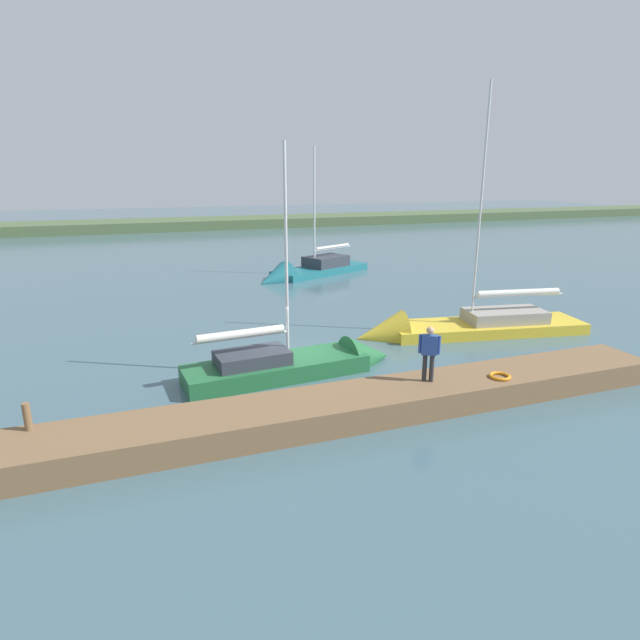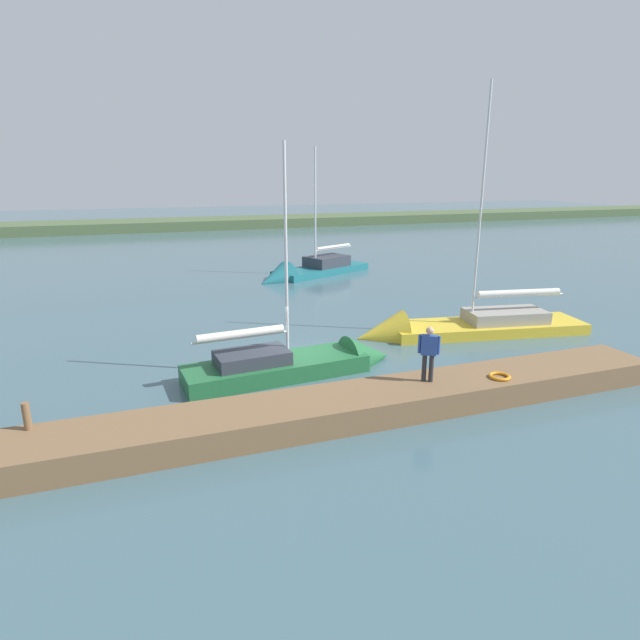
{
  "view_description": "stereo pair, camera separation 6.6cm",
  "coord_description": "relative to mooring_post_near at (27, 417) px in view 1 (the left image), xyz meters",
  "views": [
    {
      "loc": [
        5.3,
        17.44,
        6.83
      ],
      "look_at": [
        -1.13,
        -0.44,
        1.45
      ],
      "focal_mm": 28.94,
      "sensor_mm": 36.0,
      "label": 1
    },
    {
      "loc": [
        5.23,
        17.46,
        6.83
      ],
      "look_at": [
        -1.13,
        -0.44,
        1.45
      ],
      "focal_mm": 28.94,
      "sensor_mm": 36.0,
      "label": 2
    }
  ],
  "objects": [
    {
      "name": "ground_plane",
      "position": [
        -8.16,
        -4.19,
        -1.11
      ],
      "size": [
        200.0,
        200.0,
        0.0
      ],
      "primitive_type": "plane",
      "color": "#42606B"
    },
    {
      "name": "person_on_dock",
      "position": [
        -10.9,
        0.6,
        0.64
      ],
      "size": [
        0.56,
        0.44,
        1.73
      ],
      "rotation": [
        0.0,
        0.0,
        0.98
      ],
      "color": "#28282D",
      "rests_on": "dock_pier"
    },
    {
      "name": "sailboat_inner_slip",
      "position": [
        -13.75,
        -20.27,
        -0.95
      ],
      "size": [
        9.34,
        6.07,
        9.83
      ],
      "rotation": [
        0.0,
        0.0,
        0.43
      ],
      "color": "#1E6B75",
      "rests_on": "ground_plane"
    },
    {
      "name": "far_shoreline",
      "position": [
        -8.16,
        -56.81,
        -1.11
      ],
      "size": [
        180.0,
        8.0,
        2.4
      ],
      "primitive_type": "cube",
      "color": "#4C603D",
      "rests_on": "ground_plane"
    },
    {
      "name": "life_ring_buoy",
      "position": [
        -13.16,
        1.13,
        -0.31
      ],
      "size": [
        0.66,
        0.66,
        0.1
      ],
      "primitive_type": "torus",
      "color": "orange",
      "rests_on": "dock_pier"
    },
    {
      "name": "sailboat_near_dock",
      "position": [
        -8.21,
        -3.21,
        -0.89
      ],
      "size": [
        7.87,
        2.58,
        8.69
      ],
      "rotation": [
        0.0,
        0.0,
        3.23
      ],
      "color": "#236638",
      "rests_on": "ground_plane"
    },
    {
      "name": "dock_pier",
      "position": [
        -8.16,
        0.72,
        -0.73
      ],
      "size": [
        21.48,
        2.06,
        0.76
      ],
      "primitive_type": "cube",
      "color": "brown",
      "rests_on": "ground_plane"
    },
    {
      "name": "mooring_post_near",
      "position": [
        0.0,
        0.0,
        0.0
      ],
      "size": [
        0.19,
        0.19,
        0.71
      ],
      "primitive_type": "cylinder",
      "color": "brown",
      "rests_on": "dock_pier"
    },
    {
      "name": "sailboat_behind_pier",
      "position": [
        -15.81,
        -5.29,
        -0.98
      ],
      "size": [
        10.55,
        4.03,
        11.56
      ],
      "rotation": [
        0.0,
        0.0,
        -0.17
      ],
      "color": "gold",
      "rests_on": "ground_plane"
    }
  ]
}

